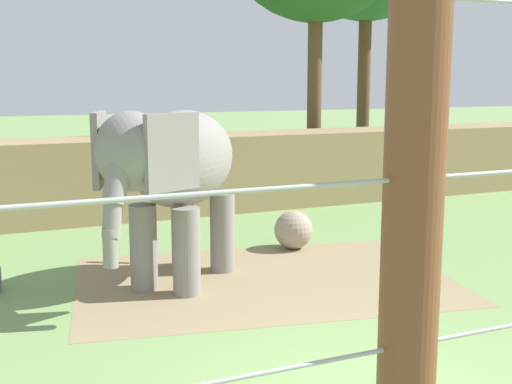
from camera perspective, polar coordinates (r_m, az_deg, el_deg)
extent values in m
cube|color=#937F5B|center=(11.21, 0.73, -7.53)|extent=(6.83, 5.29, 0.01)
cube|color=#997F56|center=(16.52, -10.54, 1.29)|extent=(36.00, 1.80, 1.93)
cylinder|color=gray|center=(10.35, -6.00, -5.11)|extent=(0.43, 0.43, 1.37)
cylinder|color=gray|center=(10.70, -9.64, -4.70)|extent=(0.43, 0.43, 1.37)
cylinder|color=gray|center=(11.58, -2.90, -3.47)|extent=(0.43, 0.43, 1.37)
cylinder|color=gray|center=(11.90, -6.25, -3.17)|extent=(0.43, 0.43, 1.37)
ellipsoid|color=gray|center=(10.88, -6.26, 2.88)|extent=(2.77, 2.79, 1.57)
ellipsoid|color=gray|center=(9.46, -10.65, 3.44)|extent=(1.45, 1.45, 1.13)
cube|color=gray|center=(9.26, -7.21, 3.40)|extent=(0.86, 0.41, 1.08)
cube|color=gray|center=(9.86, -13.30, 3.59)|extent=(0.38, 0.87, 1.08)
cylinder|color=gray|center=(9.15, -11.94, 0.64)|extent=(0.56, 0.56, 0.62)
cylinder|color=gray|center=(9.13, -12.24, -2.15)|extent=(0.43, 0.43, 0.58)
cylinder|color=gray|center=(9.16, -12.41, -4.72)|extent=(0.28, 0.28, 0.54)
cylinder|color=gray|center=(12.17, -3.24, 3.17)|extent=(0.28, 0.28, 0.78)
sphere|color=gray|center=(13.15, 3.23, -3.27)|extent=(0.76, 0.76, 0.76)
cylinder|color=brown|center=(23.30, 9.22, 8.56)|extent=(0.44, 0.44, 5.86)
cylinder|color=brown|center=(20.45, 5.03, 8.13)|extent=(0.44, 0.44, 5.59)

